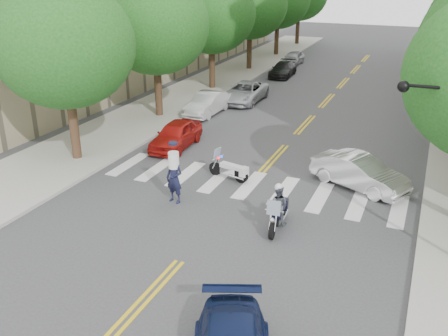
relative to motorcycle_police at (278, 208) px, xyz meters
The scene contains 15 objects.
ground 4.16m from the motorcycle_police, 122.94° to the right, with size 140.00×140.00×0.00m, color #38383A.
sidewalk_left 21.97m from the motorcycle_police, 122.25° to the left, with size 5.00×60.00×0.15m, color #9E9991.
tree_l_0 12.28m from the motorcycle_police, 166.86° to the left, with size 6.40×6.40×8.45m.
tree_l_1 16.00m from the motorcycle_police, 136.18° to the left, with size 6.40×6.40×8.45m.
tree_l_2 22.12m from the motorcycle_police, 120.68° to the left, with size 6.40×6.40×8.45m.
tree_l_3 29.16m from the motorcycle_police, 112.52° to the left, with size 6.40×6.40×8.45m.
motorcycle_police is the anchor object (origin of this frame).
motorcycle_parked 4.61m from the motorcycle_police, 133.72° to the left, with size 2.04×0.80×1.33m.
officer_standing 4.45m from the motorcycle_police, behind, with size 0.75×0.49×2.06m, color #161833.
convertible 5.17m from the motorcycle_police, 65.59° to the left, with size 1.48×4.25×1.40m, color white.
parked_car_a 9.59m from the motorcycle_police, 140.70° to the left, with size 1.63×4.05×1.38m, color #AC1612.
parked_car_b 14.98m from the motorcycle_police, 124.65° to the left, with size 1.46×4.19×1.38m, color silver.
parked_car_c 17.70m from the motorcycle_police, 114.78° to the left, with size 2.22×4.82×1.34m, color #A6A8AE.
parked_car_d 26.15m from the motorcycle_police, 106.49° to the left, with size 1.67×4.11×1.19m, color black.
parked_car_e 31.62m from the motorcycle_police, 104.78° to the left, with size 1.47×3.65×1.24m, color #98999D.
Camera 1 is at (6.73, -12.10, 8.99)m, focal length 40.00 mm.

